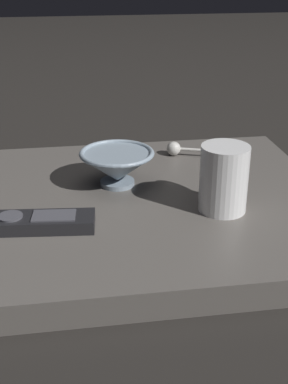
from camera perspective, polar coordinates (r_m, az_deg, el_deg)
ground_plane at (r=0.88m, az=0.94°, el=-2.92°), size 6.00×6.00×0.00m
table at (r=0.87m, az=0.95°, el=-1.70°), size 0.53×0.59×0.04m
cereal_bowl at (r=0.89m, az=-2.96°, el=2.89°), size 0.13×0.13×0.06m
coffee_mug at (r=0.80m, az=8.62°, el=1.53°), size 0.11×0.07×0.10m
teaspoon at (r=1.03m, az=3.87°, el=4.72°), size 0.06×0.13×0.03m
tv_remote_near at (r=0.77m, az=-11.21°, el=-3.23°), size 0.07×0.16×0.02m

